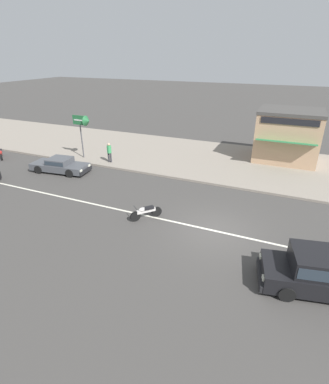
{
  "coord_description": "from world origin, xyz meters",
  "views": [
    {
      "loc": [
        2.8,
        -12.72,
        8.13
      ],
      "look_at": [
        -3.48,
        1.65,
        0.8
      ],
      "focal_mm": 28.0,
      "sensor_mm": 36.0,
      "label": 1
    }
  ],
  "objects_px": {
    "pedestrian_near_clock": "(109,151)",
    "shopfront_corner_warung": "(288,135)",
    "motorcycle_0": "(1,153)",
    "sedan_dark_grey_0": "(60,165)",
    "minivan_black_2": "(327,271)",
    "motorcycle_2": "(146,212)",
    "arrow_signboard": "(85,123)"
  },
  "relations": [
    {
      "from": "pedestrian_near_clock",
      "to": "shopfront_corner_warung",
      "type": "height_order",
      "value": "shopfront_corner_warung"
    },
    {
      "from": "motorcycle_0",
      "to": "sedan_dark_grey_0",
      "type": "bearing_deg",
      "value": -4.46
    },
    {
      "from": "sedan_dark_grey_0",
      "to": "minivan_black_2",
      "type": "bearing_deg",
      "value": -18.2
    },
    {
      "from": "motorcycle_2",
      "to": "arrow_signboard",
      "type": "height_order",
      "value": "arrow_signboard"
    },
    {
      "from": "minivan_black_2",
      "to": "arrow_signboard",
      "type": "relative_size",
      "value": 1.34
    },
    {
      "from": "sedan_dark_grey_0",
      "to": "shopfront_corner_warung",
      "type": "xyz_separation_m",
      "value": [
        15.15,
        9.27,
        1.63
      ]
    },
    {
      "from": "motorcycle_0",
      "to": "shopfront_corner_warung",
      "type": "bearing_deg",
      "value": 21.69
    },
    {
      "from": "motorcycle_2",
      "to": "pedestrian_near_clock",
      "type": "bearing_deg",
      "value": 134.64
    },
    {
      "from": "sedan_dark_grey_0",
      "to": "motorcycle_0",
      "type": "height_order",
      "value": "sedan_dark_grey_0"
    },
    {
      "from": "pedestrian_near_clock",
      "to": "sedan_dark_grey_0",
      "type": "bearing_deg",
      "value": -129.43
    },
    {
      "from": "arrow_signboard",
      "to": "sedan_dark_grey_0",
      "type": "bearing_deg",
      "value": -96.27
    },
    {
      "from": "motorcycle_0",
      "to": "shopfront_corner_warung",
      "type": "relative_size",
      "value": 0.32
    },
    {
      "from": "motorcycle_2",
      "to": "arrow_signboard",
      "type": "bearing_deg",
      "value": 142.0
    },
    {
      "from": "sedan_dark_grey_0",
      "to": "minivan_black_2",
      "type": "distance_m",
      "value": 18.48
    },
    {
      "from": "sedan_dark_grey_0",
      "to": "arrow_signboard",
      "type": "height_order",
      "value": "arrow_signboard"
    },
    {
      "from": "arrow_signboard",
      "to": "shopfront_corner_warung",
      "type": "distance_m",
      "value": 16.09
    },
    {
      "from": "arrow_signboard",
      "to": "pedestrian_near_clock",
      "type": "height_order",
      "value": "arrow_signboard"
    },
    {
      "from": "pedestrian_near_clock",
      "to": "motorcycle_2",
      "type": "bearing_deg",
      "value": -45.36
    },
    {
      "from": "motorcycle_2",
      "to": "shopfront_corner_warung",
      "type": "bearing_deg",
      "value": 64.79
    },
    {
      "from": "motorcycle_2",
      "to": "pedestrian_near_clock",
      "type": "relative_size",
      "value": 0.9
    },
    {
      "from": "sedan_dark_grey_0",
      "to": "shopfront_corner_warung",
      "type": "height_order",
      "value": "shopfront_corner_warung"
    },
    {
      "from": "arrow_signboard",
      "to": "shopfront_corner_warung",
      "type": "height_order",
      "value": "shopfront_corner_warung"
    },
    {
      "from": "pedestrian_near_clock",
      "to": "minivan_black_2",
      "type": "bearing_deg",
      "value": -29.99
    },
    {
      "from": "motorcycle_2",
      "to": "shopfront_corner_warung",
      "type": "distance_m",
      "value": 14.47
    },
    {
      "from": "arrow_signboard",
      "to": "shopfront_corner_warung",
      "type": "bearing_deg",
      "value": 22.74
    },
    {
      "from": "motorcycle_0",
      "to": "motorcycle_2",
      "type": "xyz_separation_m",
      "value": [
        15.85,
        -4.26,
        -0.0
      ]
    },
    {
      "from": "minivan_black_2",
      "to": "sedan_dark_grey_0",
      "type": "bearing_deg",
      "value": 161.8
    },
    {
      "from": "minivan_black_2",
      "to": "shopfront_corner_warung",
      "type": "height_order",
      "value": "shopfront_corner_warung"
    },
    {
      "from": "motorcycle_0",
      "to": "pedestrian_near_clock",
      "type": "xyz_separation_m",
      "value": [
        9.25,
        2.42,
        0.63
      ]
    },
    {
      "from": "minivan_black_2",
      "to": "motorcycle_0",
      "type": "xyz_separation_m",
      "value": [
        -24.37,
        6.3,
        -0.42
      ]
    },
    {
      "from": "motorcycle_2",
      "to": "pedestrian_near_clock",
      "type": "distance_m",
      "value": 9.41
    },
    {
      "from": "minivan_black_2",
      "to": "arrow_signboard",
      "type": "distance_m",
      "value": 19.48
    }
  ]
}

